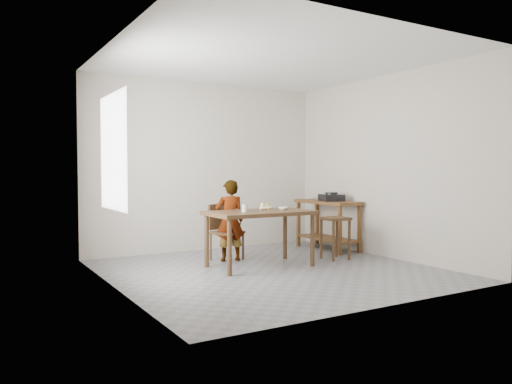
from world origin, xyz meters
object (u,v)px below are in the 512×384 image
prep_counter (328,225)px  dining_table (260,239)px  child (230,220)px  dining_chair (227,232)px  stool (335,238)px

prep_counter → dining_table: bearing=-157.9°
child → prep_counter: bearing=-163.3°
dining_table → prep_counter: 1.86m
child → dining_chair: child is taller
dining_chair → stool: bearing=-52.5°
child → stool: child is taller
dining_table → child: (-0.15, 0.59, 0.20)m
dining_table → dining_chair: size_ratio=1.74×
dining_table → stool: bearing=-3.8°
dining_chair → stool: size_ratio=1.31×
prep_counter → stool: bearing=-122.0°
prep_counter → child: bearing=-176.6°
dining_chair → dining_table: bearing=-101.5°
dining_table → child: 0.64m
child → stool: 1.56m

